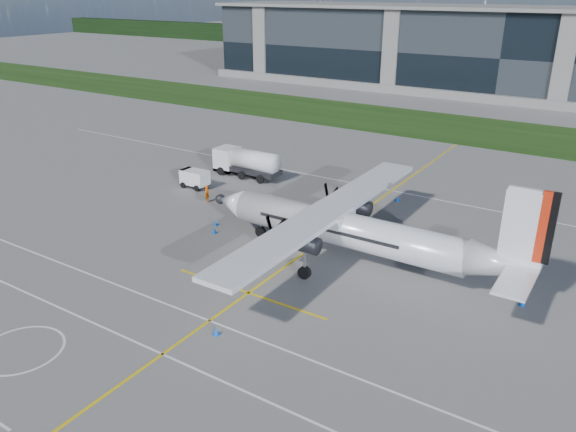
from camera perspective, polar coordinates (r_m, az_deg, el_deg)
ground at (r=77.84m, az=14.83°, el=7.50°), size 400.00×400.00×0.00m
grass_strip at (r=85.28m, az=16.59°, el=8.59°), size 400.00×18.00×0.04m
terminal_building at (r=114.84m, az=21.92°, el=15.07°), size 120.00×20.00×15.00m
tree_line at (r=174.21m, az=26.03°, el=14.92°), size 400.00×6.00×6.00m
yellow_taxiway_centerline at (r=50.12m, az=6.91°, el=-0.02°), size 0.20×70.00×0.01m
white_lane_line at (r=34.66m, az=-16.22°, el=-11.74°), size 90.00×0.15×0.01m
turboprop_aircraft at (r=40.19m, az=7.06°, el=0.33°), size 25.57×26.51×7.95m
fuel_tanker_truck at (r=60.38m, az=-4.62°, el=5.47°), size 7.96×2.59×2.98m
baggage_tug at (r=57.51m, az=-9.44°, el=3.74°), size 2.98×1.79×1.79m
ground_crew_person at (r=53.32m, az=-8.23°, el=2.39°), size 0.64×0.83×1.89m
safety_cone_stbdwing at (r=54.23m, az=11.07°, el=1.75°), size 0.36×0.36×0.50m
safety_cone_tail at (r=39.13m, az=22.72°, el=-8.08°), size 0.36×0.36×0.50m
safety_cone_fwd at (r=48.21m, az=-7.35°, el=-0.65°), size 0.36×0.36×0.50m
safety_cone_nose_port at (r=46.68m, az=-7.48°, el=-1.45°), size 0.36×0.36×0.50m
safety_cone_portwing at (r=33.70m, az=-7.31°, el=-11.50°), size 0.36×0.36×0.50m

